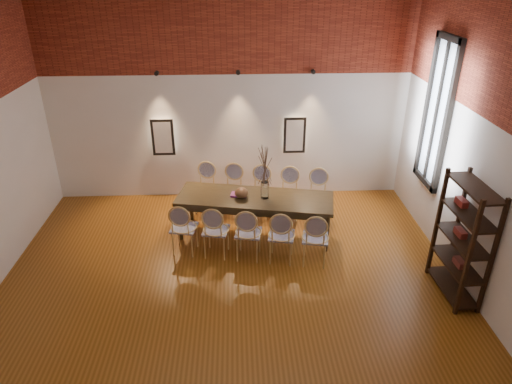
{
  "coord_description": "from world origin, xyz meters",
  "views": [
    {
      "loc": [
        0.13,
        -5.12,
        4.39
      ],
      "look_at": [
        0.44,
        1.46,
        1.05
      ],
      "focal_mm": 32.0,
      "sensor_mm": 36.0,
      "label": 1
    }
  ],
  "objects_px": {
    "chair_far_c": "(260,193)",
    "chair_far_e": "(318,197)",
    "chair_near_d": "(282,235)",
    "chair_far_d": "(289,195)",
    "dining_table": "(255,216)",
    "chair_far_a": "(205,189)",
    "vase": "(265,190)",
    "chair_far_b": "(233,191)",
    "chair_near_a": "(184,227)",
    "chair_near_e": "(315,238)",
    "shelving_rack": "(463,240)",
    "bowl": "(241,193)",
    "chair_near_b": "(216,230)",
    "chair_near_c": "(248,232)",
    "book": "(238,195)"
  },
  "relations": [
    {
      "from": "chair_near_d",
      "to": "chair_far_e",
      "type": "relative_size",
      "value": 1.0
    },
    {
      "from": "chair_far_a",
      "to": "shelving_rack",
      "type": "height_order",
      "value": "shelving_rack"
    },
    {
      "from": "chair_far_c",
      "to": "chair_far_e",
      "type": "distance_m",
      "value": 1.08
    },
    {
      "from": "chair_near_a",
      "to": "chair_far_b",
      "type": "xyz_separation_m",
      "value": [
        0.8,
        1.3,
        0.0
      ]
    },
    {
      "from": "dining_table",
      "to": "vase",
      "type": "bearing_deg",
      "value": 0.0
    },
    {
      "from": "chair_near_d",
      "to": "chair_far_b",
      "type": "bearing_deg",
      "value": 127.06
    },
    {
      "from": "chair_near_a",
      "to": "chair_near_b",
      "type": "relative_size",
      "value": 1.0
    },
    {
      "from": "chair_far_b",
      "to": "chair_far_e",
      "type": "bearing_deg",
      "value": 180.0
    },
    {
      "from": "dining_table",
      "to": "chair_far_a",
      "type": "height_order",
      "value": "chair_far_a"
    },
    {
      "from": "chair_far_c",
      "to": "bowl",
      "type": "relative_size",
      "value": 3.92
    },
    {
      "from": "chair_far_c",
      "to": "vase",
      "type": "height_order",
      "value": "vase"
    },
    {
      "from": "chair_near_e",
      "to": "shelving_rack",
      "type": "bearing_deg",
      "value": -12.3
    },
    {
      "from": "chair_far_d",
      "to": "shelving_rack",
      "type": "distance_m",
      "value": 3.22
    },
    {
      "from": "chair_far_c",
      "to": "chair_far_e",
      "type": "relative_size",
      "value": 1.0
    },
    {
      "from": "chair_far_c",
      "to": "book",
      "type": "xyz_separation_m",
      "value": [
        -0.42,
        -0.62,
        0.3
      ]
    },
    {
      "from": "chair_near_e",
      "to": "chair_far_a",
      "type": "distance_m",
      "value": 2.58
    },
    {
      "from": "chair_near_d",
      "to": "chair_far_d",
      "type": "xyz_separation_m",
      "value": [
        0.27,
        1.4,
        0.0
      ]
    },
    {
      "from": "chair_near_b",
      "to": "chair_far_b",
      "type": "relative_size",
      "value": 1.0
    },
    {
      "from": "dining_table",
      "to": "chair_near_a",
      "type": "distance_m",
      "value": 1.29
    },
    {
      "from": "chair_near_d",
      "to": "chair_far_c",
      "type": "relative_size",
      "value": 1.0
    },
    {
      "from": "chair_far_b",
      "to": "chair_far_e",
      "type": "relative_size",
      "value": 1.0
    },
    {
      "from": "book",
      "to": "chair_near_d",
      "type": "bearing_deg",
      "value": -52.37
    },
    {
      "from": "book",
      "to": "vase",
      "type": "bearing_deg",
      "value": -13.43
    },
    {
      "from": "chair_near_d",
      "to": "bowl",
      "type": "bearing_deg",
      "value": 139.07
    },
    {
      "from": "shelving_rack",
      "to": "chair_far_c",
      "type": "bearing_deg",
      "value": 136.18
    },
    {
      "from": "shelving_rack",
      "to": "book",
      "type": "bearing_deg",
      "value": 148.09
    },
    {
      "from": "chair_far_a",
      "to": "chair_far_e",
      "type": "bearing_deg",
      "value": 180.0
    },
    {
      "from": "chair_far_b",
      "to": "chair_far_c",
      "type": "height_order",
      "value": "same"
    },
    {
      "from": "chair_near_b",
      "to": "book",
      "type": "distance_m",
      "value": 0.83
    },
    {
      "from": "chair_far_b",
      "to": "chair_far_e",
      "type": "distance_m",
      "value": 1.61
    },
    {
      "from": "chair_near_a",
      "to": "chair_near_d",
      "type": "relative_size",
      "value": 1.0
    },
    {
      "from": "vase",
      "to": "bowl",
      "type": "relative_size",
      "value": 1.25
    },
    {
      "from": "chair_near_d",
      "to": "chair_far_a",
      "type": "bearing_deg",
      "value": 138.57
    },
    {
      "from": "chair_near_a",
      "to": "chair_far_d",
      "type": "bearing_deg",
      "value": 41.43
    },
    {
      "from": "chair_near_d",
      "to": "chair_near_e",
      "type": "distance_m",
      "value": 0.54
    },
    {
      "from": "chair_near_a",
      "to": "bowl",
      "type": "xyz_separation_m",
      "value": [
        0.96,
        0.49,
        0.37
      ]
    },
    {
      "from": "chair_near_e",
      "to": "shelving_rack",
      "type": "height_order",
      "value": "shelving_rack"
    },
    {
      "from": "shelving_rack",
      "to": "chair_near_a",
      "type": "bearing_deg",
      "value": 161.07
    },
    {
      "from": "chair_far_a",
      "to": "book",
      "type": "relative_size",
      "value": 3.62
    },
    {
      "from": "chair_near_d",
      "to": "bowl",
      "type": "xyz_separation_m",
      "value": [
        -0.62,
        0.8,
        0.37
      ]
    },
    {
      "from": "chair_near_b",
      "to": "chair_near_c",
      "type": "bearing_deg",
      "value": -0.0
    },
    {
      "from": "chair_near_e",
      "to": "chair_far_d",
      "type": "relative_size",
      "value": 1.0
    },
    {
      "from": "chair_near_a",
      "to": "chair_near_c",
      "type": "xyz_separation_m",
      "value": [
        1.06,
        -0.21,
        0.0
      ]
    },
    {
      "from": "chair_near_e",
      "to": "book",
      "type": "bearing_deg",
      "value": 151.88
    },
    {
      "from": "chair_near_c",
      "to": "chair_far_b",
      "type": "relative_size",
      "value": 1.0
    },
    {
      "from": "vase",
      "to": "chair_far_b",
      "type": "bearing_deg",
      "value": 123.84
    },
    {
      "from": "chair_far_a",
      "to": "book",
      "type": "bearing_deg",
      "value": 138.48
    },
    {
      "from": "chair_near_d",
      "to": "dining_table",
      "type": "bearing_deg",
      "value": 127.06
    },
    {
      "from": "chair_near_d",
      "to": "chair_far_e",
      "type": "height_order",
      "value": "same"
    },
    {
      "from": "book",
      "to": "shelving_rack",
      "type": "xyz_separation_m",
      "value": [
        3.12,
        -1.81,
        0.14
      ]
    }
  ]
}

